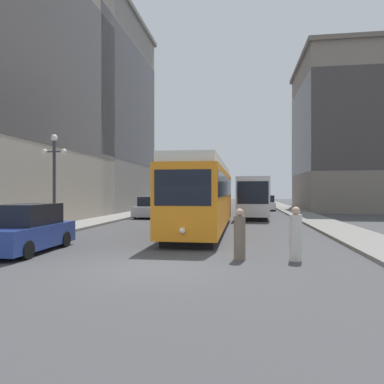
{
  "coord_description": "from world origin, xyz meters",
  "views": [
    {
      "loc": [
        2.59,
        -10.32,
        2.3
      ],
      "look_at": [
        0.1,
        6.9,
        2.27
      ],
      "focal_mm": 33.11,
      "sensor_mm": 36.0,
      "label": 1
    }
  ],
  "objects_px": {
    "parked_car_left_near": "(151,208)",
    "parked_car_left_mid": "(27,230)",
    "lamp_post_left_near": "(54,167)",
    "transit_bus": "(253,195)",
    "parked_car_right_far": "(267,203)",
    "parked_car_left_far": "(171,204)",
    "pedestrian_crossing_near": "(240,236)",
    "pedestrian_crossing_far": "(296,236)",
    "streetcar": "(204,195)"
  },
  "relations": [
    {
      "from": "parked_car_left_near",
      "to": "pedestrian_crossing_near",
      "type": "height_order",
      "value": "parked_car_left_near"
    },
    {
      "from": "parked_car_right_far",
      "to": "parked_car_left_near",
      "type": "bearing_deg",
      "value": 53.59
    },
    {
      "from": "transit_bus",
      "to": "lamp_post_left_near",
      "type": "relative_size",
      "value": 2.36
    },
    {
      "from": "parked_car_left_near",
      "to": "lamp_post_left_near",
      "type": "distance_m",
      "value": 13.14
    },
    {
      "from": "parked_car_left_mid",
      "to": "transit_bus",
      "type": "bearing_deg",
      "value": 64.54
    },
    {
      "from": "parked_car_right_far",
      "to": "lamp_post_left_near",
      "type": "distance_m",
      "value": 29.48
    },
    {
      "from": "parked_car_left_near",
      "to": "pedestrian_crossing_far",
      "type": "height_order",
      "value": "parked_car_left_near"
    },
    {
      "from": "parked_car_left_near",
      "to": "pedestrian_crossing_near",
      "type": "xyz_separation_m",
      "value": [
        7.98,
        -18.41,
        -0.04
      ]
    },
    {
      "from": "parked_car_left_near",
      "to": "parked_car_right_far",
      "type": "xyz_separation_m",
      "value": [
        11.01,
        13.65,
        0.0
      ]
    },
    {
      "from": "parked_car_right_far",
      "to": "pedestrian_crossing_far",
      "type": "xyz_separation_m",
      "value": [
        -1.19,
        -31.94,
        -0.01
      ]
    },
    {
      "from": "streetcar",
      "to": "lamp_post_left_near",
      "type": "relative_size",
      "value": 2.89
    },
    {
      "from": "pedestrian_crossing_far",
      "to": "lamp_post_left_near",
      "type": "height_order",
      "value": "lamp_post_left_near"
    },
    {
      "from": "parked_car_left_mid",
      "to": "parked_car_right_far",
      "type": "xyz_separation_m",
      "value": [
        11.01,
        31.63,
        0.0
      ]
    },
    {
      "from": "streetcar",
      "to": "transit_bus",
      "type": "relative_size",
      "value": 1.22
    },
    {
      "from": "parked_car_right_far",
      "to": "parked_car_left_far",
      "type": "height_order",
      "value": "same"
    },
    {
      "from": "transit_bus",
      "to": "parked_car_left_near",
      "type": "bearing_deg",
      "value": -162.42
    },
    {
      "from": "streetcar",
      "to": "pedestrian_crossing_far",
      "type": "distance_m",
      "value": 9.64
    },
    {
      "from": "parked_car_left_mid",
      "to": "lamp_post_left_near",
      "type": "bearing_deg",
      "value": 108.15
    },
    {
      "from": "lamp_post_left_near",
      "to": "streetcar",
      "type": "bearing_deg",
      "value": 21.9
    },
    {
      "from": "streetcar",
      "to": "parked_car_left_near",
      "type": "xyz_separation_m",
      "value": [
        -5.83,
        9.6,
        -1.26
      ]
    },
    {
      "from": "parked_car_left_near",
      "to": "pedestrian_crossing_near",
      "type": "relative_size",
      "value": 2.9
    },
    {
      "from": "parked_car_right_far",
      "to": "pedestrian_crossing_near",
      "type": "relative_size",
      "value": 2.92
    },
    {
      "from": "parked_car_left_mid",
      "to": "lamp_post_left_near",
      "type": "height_order",
      "value": "lamp_post_left_near"
    },
    {
      "from": "parked_car_left_far",
      "to": "pedestrian_crossing_near",
      "type": "relative_size",
      "value": 2.66
    },
    {
      "from": "streetcar",
      "to": "pedestrian_crossing_far",
      "type": "relative_size",
      "value": 8.38
    },
    {
      "from": "streetcar",
      "to": "parked_car_left_far",
      "type": "relative_size",
      "value": 3.27
    },
    {
      "from": "parked_car_left_mid",
      "to": "pedestrian_crossing_far",
      "type": "relative_size",
      "value": 2.49
    },
    {
      "from": "streetcar",
      "to": "pedestrian_crossing_near",
      "type": "xyz_separation_m",
      "value": [
        2.15,
        -8.81,
        -1.3
      ]
    },
    {
      "from": "parked_car_left_near",
      "to": "parked_car_left_far",
      "type": "xyz_separation_m",
      "value": [
        -0.0,
        9.02,
        -0.0
      ]
    },
    {
      "from": "transit_bus",
      "to": "parked_car_left_far",
      "type": "distance_m",
      "value": 11.19
    },
    {
      "from": "transit_bus",
      "to": "parked_car_left_mid",
      "type": "bearing_deg",
      "value": -111.69
    },
    {
      "from": "transit_bus",
      "to": "parked_car_left_far",
      "type": "height_order",
      "value": "transit_bus"
    },
    {
      "from": "transit_bus",
      "to": "pedestrian_crossing_near",
      "type": "xyz_separation_m",
      "value": [
        -1.05,
        -20.91,
        -1.14
      ]
    },
    {
      "from": "parked_car_left_mid",
      "to": "parked_car_left_far",
      "type": "relative_size",
      "value": 0.97
    },
    {
      "from": "streetcar",
      "to": "parked_car_left_far",
      "type": "xyz_separation_m",
      "value": [
        -5.83,
        18.62,
        -1.26
      ]
    },
    {
      "from": "parked_car_right_far",
      "to": "lamp_post_left_near",
      "type": "xyz_separation_m",
      "value": [
        -12.91,
        -26.36,
        2.74
      ]
    },
    {
      "from": "transit_bus",
      "to": "parked_car_right_far",
      "type": "distance_m",
      "value": 11.38
    },
    {
      "from": "parked_car_left_mid",
      "to": "pedestrian_crossing_near",
      "type": "distance_m",
      "value": 8.0
    },
    {
      "from": "lamp_post_left_near",
      "to": "pedestrian_crossing_far",
      "type": "bearing_deg",
      "value": -25.46
    },
    {
      "from": "parked_car_left_near",
      "to": "pedestrian_crossing_near",
      "type": "distance_m",
      "value": 20.07
    },
    {
      "from": "parked_car_right_far",
      "to": "lamp_post_left_near",
      "type": "height_order",
      "value": "lamp_post_left_near"
    },
    {
      "from": "parked_car_left_far",
      "to": "pedestrian_crossing_far",
      "type": "xyz_separation_m",
      "value": [
        9.82,
        -27.31,
        -0.01
      ]
    },
    {
      "from": "parked_car_left_far",
      "to": "lamp_post_left_near",
      "type": "bearing_deg",
      "value": -92.34
    },
    {
      "from": "streetcar",
      "to": "parked_car_left_far",
      "type": "height_order",
      "value": "streetcar"
    },
    {
      "from": "lamp_post_left_near",
      "to": "transit_bus",
      "type": "bearing_deg",
      "value": 54.29
    },
    {
      "from": "parked_car_left_mid",
      "to": "pedestrian_crossing_far",
      "type": "bearing_deg",
      "value": -3.48
    },
    {
      "from": "parked_car_left_near",
      "to": "lamp_post_left_near",
      "type": "bearing_deg",
      "value": -96.04
    },
    {
      "from": "parked_car_left_near",
      "to": "parked_car_left_mid",
      "type": "xyz_separation_m",
      "value": [
        -0.0,
        -17.98,
        -0.0
      ]
    },
    {
      "from": "parked_car_left_near",
      "to": "pedestrian_crossing_near",
      "type": "bearing_deg",
      "value": -64.09
    },
    {
      "from": "streetcar",
      "to": "parked_car_left_near",
      "type": "distance_m",
      "value": 11.3
    }
  ]
}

